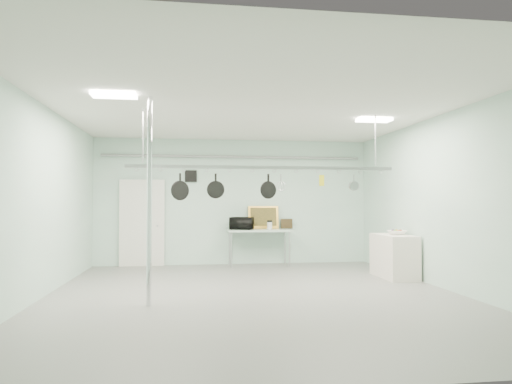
{
  "coord_description": "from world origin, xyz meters",
  "views": [
    {
      "loc": [
        -1.03,
        -7.72,
        1.57
      ],
      "look_at": [
        0.17,
        1.0,
        1.78
      ],
      "focal_mm": 32.0,
      "sensor_mm": 36.0,
      "label": 1
    }
  ],
  "objects": [
    {
      "name": "skillet_right",
      "position": [
        0.29,
        0.3,
        1.87
      ],
      "size": [
        0.31,
        0.15,
        0.44
      ],
      "primitive_type": null,
      "rotation": [
        0.0,
        0.0,
        0.3
      ],
      "color": "black",
      "rests_on": "pot_rack"
    },
    {
      "name": "coffee_canister",
      "position": [
        0.85,
        3.49,
        1.0
      ],
      "size": [
        0.15,
        0.15,
        0.19
      ],
      "primitive_type": "cylinder",
      "rotation": [
        0.0,
        0.0,
        -0.21
      ],
      "color": "silver",
      "rests_on": "prep_table"
    },
    {
      "name": "whisk",
      "position": [
        0.52,
        0.3,
        1.93
      ],
      "size": [
        0.22,
        0.22,
        0.31
      ],
      "primitive_type": null,
      "rotation": [
        0.0,
        0.0,
        0.36
      ],
      "color": "silver",
      "rests_on": "pot_rack"
    },
    {
      "name": "door",
      "position": [
        -2.3,
        3.94,
        1.05
      ],
      "size": [
        1.1,
        0.1,
        2.2
      ],
      "primitive_type": "cube",
      "color": "silver",
      "rests_on": "floor"
    },
    {
      "name": "microwave",
      "position": [
        0.17,
        3.62,
        1.06
      ],
      "size": [
        0.65,
        0.54,
        0.31
      ],
      "primitive_type": "imported",
      "rotation": [
        0.0,
        0.0,
        2.79
      ],
      "color": "black",
      "rests_on": "prep_table"
    },
    {
      "name": "right_wall",
      "position": [
        3.49,
        0.0,
        1.6
      ],
      "size": [
        0.02,
        8.0,
        3.2
      ],
      "primitive_type": "cube",
      "color": "silver",
      "rests_on": "floor"
    },
    {
      "name": "back_wall",
      "position": [
        0.0,
        3.99,
        1.6
      ],
      "size": [
        7.0,
        0.02,
        3.2
      ],
      "primitive_type": "cube",
      "color": "silver",
      "rests_on": "floor"
    },
    {
      "name": "skillet_mid",
      "position": [
        -0.65,
        0.3,
        1.86
      ],
      "size": [
        0.31,
        0.12,
        0.44
      ],
      "primitive_type": null,
      "rotation": [
        0.0,
        0.0,
        -0.2
      ],
      "color": "black",
      "rests_on": "pot_rack"
    },
    {
      "name": "wall_vent",
      "position": [
        -1.1,
        3.97,
        2.25
      ],
      "size": [
        0.3,
        0.04,
        0.3
      ],
      "primitive_type": "cube",
      "color": "black",
      "rests_on": "back_wall"
    },
    {
      "name": "ceiling",
      "position": [
        0.0,
        0.0,
        3.19
      ],
      "size": [
        7.0,
        8.0,
        0.02
      ],
      "primitive_type": "cube",
      "color": "silver",
      "rests_on": "back_wall"
    },
    {
      "name": "side_cabinet",
      "position": [
        3.15,
        1.4,
        0.45
      ],
      "size": [
        0.6,
        1.2,
        0.9
      ],
      "primitive_type": "cube",
      "color": "white",
      "rests_on": "floor"
    },
    {
      "name": "skillet_left",
      "position": [
        -1.26,
        0.3,
        1.86
      ],
      "size": [
        0.33,
        0.21,
        0.46
      ],
      "primitive_type": null,
      "rotation": [
        0.0,
        0.0,
        0.49
      ],
      "color": "black",
      "rests_on": "pot_rack"
    },
    {
      "name": "light_panel_right",
      "position": [
        2.4,
        0.6,
        3.16
      ],
      "size": [
        0.65,
        0.3,
        0.05
      ],
      "primitive_type": "cube",
      "color": "white",
      "rests_on": "ceiling"
    },
    {
      "name": "floor",
      "position": [
        0.0,
        0.0,
        0.0
      ],
      "size": [
        8.0,
        8.0,
        0.0
      ],
      "primitive_type": "plane",
      "color": "gray",
      "rests_on": "ground"
    },
    {
      "name": "prep_table",
      "position": [
        0.6,
        3.6,
        0.83
      ],
      "size": [
        1.6,
        0.7,
        0.91
      ],
      "color": "silver",
      "rests_on": "floor"
    },
    {
      "name": "fruit_bowl",
      "position": [
        3.2,
        1.37,
        0.95
      ],
      "size": [
        0.39,
        0.39,
        0.09
      ],
      "primitive_type": "imported",
      "rotation": [
        0.0,
        0.0,
        -0.0
      ],
      "color": "white",
      "rests_on": "side_cabinet"
    },
    {
      "name": "painting_small",
      "position": [
        1.37,
        3.9,
        1.03
      ],
      "size": [
        0.3,
        0.08,
        0.25
      ],
      "primitive_type": "cube",
      "rotation": [
        -0.17,
        0.0,
        -0.0
      ],
      "color": "#312511",
      "rests_on": "prep_table"
    },
    {
      "name": "grater",
      "position": [
        1.27,
        0.3,
        1.98
      ],
      "size": [
        0.09,
        0.03,
        0.22
      ],
      "primitive_type": null,
      "rotation": [
        0.0,
        0.0,
        -0.12
      ],
      "color": "gold",
      "rests_on": "pot_rack"
    },
    {
      "name": "pot_rack",
      "position": [
        0.2,
        0.3,
        2.23
      ],
      "size": [
        4.8,
        0.06,
        1.0
      ],
      "color": "#B7B7BC",
      "rests_on": "ceiling"
    },
    {
      "name": "conduit_pipe",
      "position": [
        0.0,
        3.9,
        2.75
      ],
      "size": [
        6.6,
        0.07,
        0.07
      ],
      "primitive_type": "cylinder",
      "rotation": [
        0.0,
        1.57,
        0.0
      ],
      "color": "gray",
      "rests_on": "back_wall"
    },
    {
      "name": "painting_large",
      "position": [
        0.75,
        3.9,
        1.2
      ],
      "size": [
        0.78,
        0.14,
        0.58
      ],
      "primitive_type": "cube",
      "rotation": [
        -0.14,
        0.0,
        -0.01
      ],
      "color": "gold",
      "rests_on": "prep_table"
    },
    {
      "name": "fruit_cluster",
      "position": [
        3.2,
        1.37,
        0.99
      ],
      "size": [
        0.24,
        0.24,
        0.09
      ],
      "primitive_type": null,
      "color": "#9B260E",
      "rests_on": "fruit_bowl"
    },
    {
      "name": "saucepan",
      "position": [
        1.88,
        0.3,
        1.94
      ],
      "size": [
        0.19,
        0.13,
        0.3
      ],
      "primitive_type": null,
      "rotation": [
        0.0,
        0.0,
        0.24
      ],
      "color": "#A7A7AB",
      "rests_on": "pot_rack"
    },
    {
      "name": "light_panel_left",
      "position": [
        -2.2,
        -0.8,
        3.16
      ],
      "size": [
        0.65,
        0.3,
        0.05
      ],
      "primitive_type": "cube",
      "color": "white",
      "rests_on": "ceiling"
    },
    {
      "name": "chrome_pole",
      "position": [
        -1.7,
        -0.6,
        1.6
      ],
      "size": [
        0.08,
        0.08,
        3.2
      ],
      "primitive_type": "cylinder",
      "color": "silver",
      "rests_on": "floor"
    }
  ]
}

